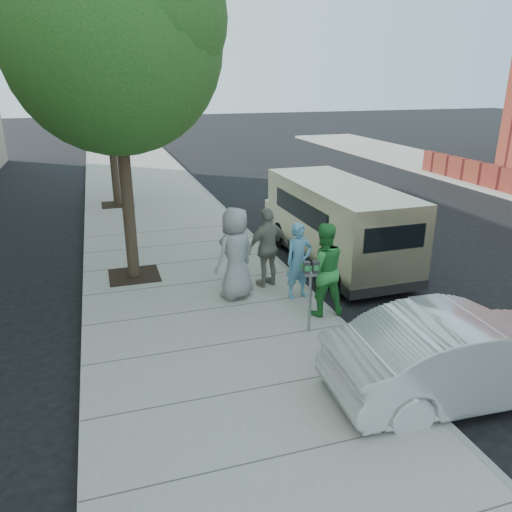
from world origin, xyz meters
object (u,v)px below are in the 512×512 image
(person_green_shirt, at_px, (323,269))
(person_gray_shirt, at_px, (236,253))
(sedan, at_px, (467,355))
(tree_near, at_px, (115,36))
(person_striped_polo, at_px, (268,247))
(van, at_px, (335,221))
(person_officer, at_px, (299,261))
(tree_far, at_px, (107,73))
(parking_meter, at_px, (311,281))

(person_green_shirt, xyz_separation_m, person_gray_shirt, (-1.44, 1.31, 0.05))
(sedan, bearing_deg, person_gray_shirt, 32.30)
(tree_near, distance_m, person_striped_polo, 5.54)
(van, bearing_deg, person_striped_polo, -151.32)
(person_officer, relative_size, person_green_shirt, 0.87)
(tree_far, relative_size, parking_meter, 4.58)
(tree_near, height_order, tree_far, tree_near)
(sedan, relative_size, person_green_shirt, 2.27)
(parking_meter, xyz_separation_m, van, (2.30, 3.66, -0.03))
(parking_meter, distance_m, sedan, 2.92)
(parking_meter, xyz_separation_m, sedan, (1.57, -2.42, -0.46))
(tree_far, bearing_deg, person_striped_polo, -72.49)
(tree_far, height_order, sedan, tree_far)
(parking_meter, relative_size, van, 0.24)
(sedan, height_order, person_striped_polo, person_striped_polo)
(tree_near, xyz_separation_m, van, (5.20, -0.25, -4.40))
(tree_near, xyz_separation_m, person_striped_polo, (2.89, -1.55, -4.47))
(tree_far, xyz_separation_m, sedan, (4.48, -13.93, -4.16))
(person_officer, height_order, person_green_shirt, person_green_shirt)
(sedan, relative_size, person_gray_shirt, 2.16)
(tree_near, distance_m, person_green_shirt, 6.50)
(tree_near, distance_m, sedan, 9.14)
(tree_far, bearing_deg, person_gray_shirt, -78.12)
(person_striped_polo, bearing_deg, tree_near, -43.63)
(sedan, bearing_deg, person_officer, 19.29)
(tree_near, distance_m, van, 6.82)
(person_officer, bearing_deg, person_striped_polo, 110.82)
(tree_far, xyz_separation_m, person_gray_shirt, (2.01, -9.55, -3.72))
(sedan, bearing_deg, tree_far, 20.70)
(tree_near, xyz_separation_m, person_officer, (3.31, -2.36, -4.56))
(van, height_order, person_gray_shirt, person_gray_shirt)
(van, bearing_deg, parking_meter, -122.58)
(tree_far, height_order, person_green_shirt, tree_far)
(sedan, bearing_deg, van, -3.90)
(person_green_shirt, relative_size, person_gray_shirt, 0.95)
(tree_far, distance_m, person_striped_polo, 10.32)
(tree_far, bearing_deg, sedan, -72.17)
(tree_near, height_order, person_striped_polo, tree_near)
(person_striped_polo, bearing_deg, person_green_shirt, 92.86)
(tree_near, relative_size, sedan, 1.72)
(van, distance_m, person_officer, 2.84)
(tree_near, relative_size, person_striped_polo, 4.07)
(van, height_order, person_striped_polo, van)
(van, relative_size, sedan, 1.34)
(person_officer, xyz_separation_m, person_gray_shirt, (-1.30, 0.41, 0.17))
(tree_far, xyz_separation_m, person_striped_polo, (2.89, -9.15, -3.81))
(parking_meter, height_order, van, van)
(tree_far, distance_m, sedan, 15.22)
(person_gray_shirt, bearing_deg, tree_far, -105.69)
(parking_meter, xyz_separation_m, person_officer, (0.40, 1.55, -0.19))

